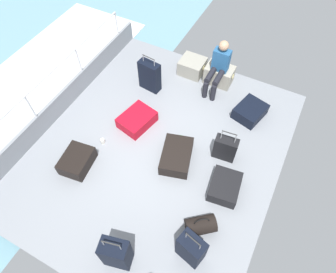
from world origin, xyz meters
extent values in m
cube|color=gray|center=(0.00, 0.00, -0.03)|extent=(4.40, 5.20, 0.06)
cube|color=gray|center=(-2.17, 0.00, 0.23)|extent=(0.06, 5.20, 0.45)
cylinder|color=silver|center=(-2.17, -0.69, 0.50)|extent=(0.04, 0.04, 1.00)
cylinder|color=silver|center=(-2.17, 0.69, 0.50)|extent=(0.04, 0.04, 1.00)
cylinder|color=silver|center=(-2.17, 2.08, 0.50)|extent=(0.04, 0.04, 1.00)
cylinder|color=silver|center=(-2.17, 0.00, 1.00)|extent=(0.04, 4.16, 0.04)
cube|color=white|center=(-3.60, 0.00, -0.34)|extent=(2.40, 7.28, 0.01)
cube|color=gray|center=(-0.30, 2.16, 0.17)|extent=(0.53, 0.49, 0.34)
torus|color=tan|center=(-0.58, 2.16, 0.24)|extent=(0.02, 0.12, 0.12)
torus|color=tan|center=(-0.02, 2.16, 0.24)|extent=(0.02, 0.12, 0.12)
cube|color=#9E9989|center=(0.34, 2.16, 0.20)|extent=(0.59, 0.40, 0.40)
torus|color=tan|center=(0.04, 2.16, 0.28)|extent=(0.02, 0.12, 0.12)
torus|color=tan|center=(0.65, 2.16, 0.28)|extent=(0.02, 0.12, 0.12)
cube|color=#26598C|center=(0.34, 2.11, 0.64)|extent=(0.34, 0.20, 0.48)
sphere|color=tan|center=(0.34, 2.11, 1.00)|extent=(0.20, 0.20, 0.20)
cylinder|color=black|center=(0.43, 1.81, 0.44)|extent=(0.12, 0.40, 0.12)
cylinder|color=black|center=(0.43, 1.61, 0.20)|extent=(0.11, 0.11, 0.40)
cylinder|color=black|center=(0.25, 1.81, 0.44)|extent=(0.12, 0.40, 0.12)
cylinder|color=black|center=(0.25, 1.61, 0.20)|extent=(0.11, 0.11, 0.40)
cube|color=black|center=(0.44, -2.04, 0.35)|extent=(0.44, 0.34, 0.70)
cylinder|color=#A5A8AD|center=(0.33, -2.06, 0.77)|extent=(0.02, 0.02, 0.16)
cylinder|color=#A5A8AD|center=(0.56, -2.01, 0.77)|extent=(0.02, 0.02, 0.16)
cylinder|color=#2D2D2D|center=(0.44, -2.04, 0.85)|extent=(0.25, 0.08, 0.02)
cube|color=silver|center=(0.41, -1.91, 0.48)|extent=(0.05, 0.02, 0.08)
cube|color=#B70C1E|center=(-0.64, 0.31, 0.12)|extent=(0.66, 0.78, 0.24)
cube|color=silver|center=(-0.57, 0.65, 0.14)|extent=(0.05, 0.02, 0.08)
cube|color=black|center=(1.16, 0.39, 0.26)|extent=(0.42, 0.24, 0.51)
cylinder|color=#A5A8AD|center=(1.04, 0.38, 0.62)|extent=(0.02, 0.02, 0.21)
cylinder|color=#A5A8AD|center=(1.28, 0.40, 0.62)|extent=(0.02, 0.02, 0.21)
cylinder|color=#2D2D2D|center=(1.16, 0.39, 0.73)|extent=(0.26, 0.05, 0.02)
cube|color=green|center=(1.15, 0.49, 0.32)|extent=(0.05, 0.01, 0.08)
cube|color=black|center=(-1.11, -0.99, 0.13)|extent=(0.55, 0.66, 0.27)
cube|color=white|center=(-1.15, -0.69, 0.20)|extent=(0.05, 0.01, 0.08)
cube|color=black|center=(1.27, 1.54, 0.12)|extent=(0.64, 0.71, 0.25)
cube|color=silver|center=(1.35, 1.83, 0.14)|extent=(0.05, 0.02, 0.08)
cube|color=black|center=(1.42, -0.25, 0.12)|extent=(0.56, 0.66, 0.24)
cube|color=white|center=(1.38, 0.06, 0.19)|extent=(0.05, 0.01, 0.08)
cube|color=black|center=(0.42, -0.08, 0.13)|extent=(0.70, 0.87, 0.25)
cube|color=green|center=(0.32, 0.29, 0.21)|extent=(0.05, 0.02, 0.08)
cube|color=black|center=(-0.90, 1.30, 0.34)|extent=(0.48, 0.26, 0.69)
cylinder|color=#A5A8AD|center=(-1.03, 1.32, 0.76)|extent=(0.02, 0.02, 0.15)
cylinder|color=#A5A8AD|center=(-0.76, 1.29, 0.76)|extent=(0.02, 0.02, 0.15)
cylinder|color=#2D2D2D|center=(-0.90, 1.30, 0.84)|extent=(0.29, 0.05, 0.02)
cube|color=green|center=(-0.89, 1.41, 0.51)|extent=(0.05, 0.01, 0.08)
cube|color=black|center=(1.35, -1.48, 0.31)|extent=(0.44, 0.34, 0.62)
cylinder|color=#A5A8AD|center=(1.24, -1.45, 0.69)|extent=(0.02, 0.02, 0.14)
cylinder|color=#A5A8AD|center=(1.46, -1.51, 0.69)|extent=(0.02, 0.02, 0.14)
cylinder|color=#2D2D2D|center=(1.35, -1.48, 0.76)|extent=(0.25, 0.08, 0.02)
cube|color=silver|center=(1.38, -1.35, 0.41)|extent=(0.05, 0.02, 0.08)
cylinder|color=black|center=(1.33, -1.05, 0.14)|extent=(0.54, 0.52, 0.29)
torus|color=black|center=(1.33, -1.05, 0.30)|extent=(0.20, 0.17, 0.25)
cylinder|color=white|center=(-0.99, -0.39, 0.05)|extent=(0.08, 0.08, 0.10)
camera|label=1|loc=(1.58, -2.64, 4.73)|focal=31.87mm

